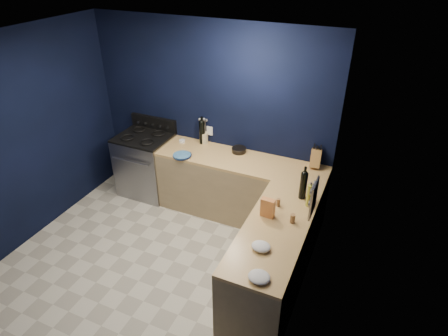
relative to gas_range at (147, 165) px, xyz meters
The scene contains 28 objects.
floor 1.76m from the gas_range, 56.78° to the right, with size 3.50×3.50×0.02m, color beige.
ceiling 2.74m from the gas_range, 56.78° to the right, with size 3.50×3.50×0.02m, color silver.
wall_back 1.30m from the gas_range, 20.08° to the left, with size 3.50×0.02×2.60m, color black.
wall_right 3.16m from the gas_range, 27.83° to the right, with size 0.02×3.50×2.60m, color black.
wall_left 1.85m from the gas_range, 120.31° to the right, with size 0.02×3.50×2.60m, color black.
cab_back 1.53m from the gas_range, ahead, with size 2.30×0.63×0.86m, color tan.
top_back 1.59m from the gas_range, ahead, with size 2.30×0.63×0.04m, color olive.
cab_right 2.62m from the gas_range, 25.64° to the right, with size 0.63×1.67×0.86m, color tan.
top_right 2.66m from the gas_range, 25.64° to the right, with size 0.63×1.67×0.04m, color olive.
gas_range is the anchor object (origin of this frame).
oven_door 0.32m from the gas_range, 90.00° to the right, with size 0.59×0.02×0.42m, color black.
cooktop 0.48m from the gas_range, ahead, with size 0.76×0.66×0.03m, color black.
backguard 0.65m from the gas_range, 90.00° to the left, with size 0.76×0.06×0.20m, color black.
spice_panel 2.89m from the gas_range, 18.08° to the right, with size 0.02×0.28×0.38m, color gray.
wall_outlet 1.16m from the gas_range, 18.88° to the left, with size 0.09×0.02×0.13m, color white.
plate_stack 0.92m from the gas_range, 15.93° to the right, with size 0.24×0.24×0.03m, color #295B90.
ramekin 0.74m from the gas_range, 15.14° to the left, with size 0.09×0.09×0.03m, color white.
utensil_crock 1.04m from the gas_range, 17.51° to the left, with size 0.13×0.13×0.16m, color beige.
wine_bottle_back 1.07m from the gas_range, 16.07° to the left, with size 0.08×0.08×0.33m, color black.
lemon_basket 1.52m from the gas_range, ahead, with size 0.19×0.19×0.07m, color black.
knife_block 2.54m from the gas_range, ahead, with size 0.13×0.21×0.23m, color olive.
wine_bottle_right 2.61m from the gas_range, 11.57° to the right, with size 0.08×0.08×0.32m, color black.
oil_bottle 2.72m from the gas_range, 13.67° to the right, with size 0.06×0.06×0.27m, color #ACAB2E.
spice_jar_near 2.45m from the gas_range, 18.54° to the right, with size 0.04×0.04×0.09m, color olive.
spice_jar_far 2.73m from the gas_range, 21.43° to the right, with size 0.05×0.05×0.10m, color olive.
crouton_bag 2.50m from the gas_range, 23.82° to the right, with size 0.15×0.07×0.21m, color #BC2542.
towel_front 2.81m from the gas_range, 32.52° to the right, with size 0.19×0.16×0.07m, color white.
towel_end 3.10m from the gas_range, 37.12° to the right, with size 0.20×0.18×0.06m, color white.
Camera 1 is at (2.16, -2.64, 3.38)m, focal length 30.25 mm.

